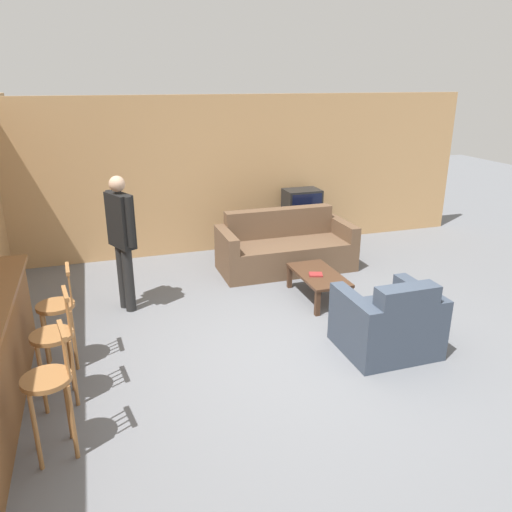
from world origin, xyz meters
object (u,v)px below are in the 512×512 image
(tv_unit, at_px, (301,233))
(coffee_table, at_px, (318,277))
(book_on_table, at_px, (316,274))
(tv, at_px, (302,204))
(bar_chair_mid, at_px, (55,345))
(person_by_window, at_px, (122,236))
(couch_far, at_px, (285,249))
(bar_chair_far, at_px, (58,314))
(armchair_near, at_px, (388,324))
(bar_chair_near, at_px, (50,390))

(tv_unit, bearing_deg, coffee_table, -106.86)
(book_on_table, bearing_deg, tv, 71.93)
(bar_chair_mid, height_order, person_by_window, person_by_window)
(bar_chair_mid, xyz_separation_m, couch_far, (3.22, 2.59, -0.27))
(bar_chair_far, xyz_separation_m, armchair_near, (3.36, -0.78, -0.27))
(bar_chair_near, xyz_separation_m, tv_unit, (3.87, 4.20, -0.33))
(tv_unit, bearing_deg, armchair_near, -97.98)
(bar_chair_mid, relative_size, tv_unit, 1.00)
(tv_unit, bearing_deg, couch_far, -126.06)
(bar_chair_far, distance_m, person_by_window, 1.47)
(bar_chair_far, relative_size, person_by_window, 0.62)
(bar_chair_far, bearing_deg, tv, 36.23)
(couch_far, height_order, coffee_table, couch_far)
(bar_chair_near, relative_size, bar_chair_mid, 1.00)
(bar_chair_mid, relative_size, couch_far, 0.52)
(bar_chair_near, xyz_separation_m, couch_far, (3.22, 3.30, -0.27))
(bar_chair_mid, height_order, tv, bar_chair_mid)
(person_by_window, bearing_deg, armchair_near, -37.08)
(couch_far, relative_size, coffee_table, 2.02)
(couch_far, relative_size, book_on_table, 9.70)
(coffee_table, xyz_separation_m, book_on_table, (-0.06, -0.04, 0.06))
(tv, relative_size, book_on_table, 2.84)
(couch_far, height_order, person_by_window, person_by_window)
(bar_chair_near, distance_m, tv_unit, 5.72)
(armchair_near, relative_size, book_on_table, 4.56)
(armchair_near, bearing_deg, bar_chair_near, -170.16)
(tv, bearing_deg, book_on_table, -108.07)
(armchair_near, xyz_separation_m, tv_unit, (0.51, 3.61, -0.06))
(coffee_table, bearing_deg, tv_unit, 73.14)
(armchair_near, distance_m, tv, 3.68)
(bar_chair_mid, relative_size, person_by_window, 0.62)
(bar_chair_near, xyz_separation_m, armchair_near, (3.36, 0.58, -0.27))
(tv_unit, distance_m, tv, 0.52)
(bar_chair_mid, xyz_separation_m, tv_unit, (3.87, 3.48, -0.33))
(bar_chair_near, bearing_deg, bar_chair_mid, 89.99)
(armchair_near, relative_size, coffee_table, 0.95)
(coffee_table, bearing_deg, bar_chair_near, -147.18)
(person_by_window, bearing_deg, couch_far, 16.70)
(armchair_near, height_order, tv, tv)
(coffee_table, xyz_separation_m, tv, (0.64, 2.11, 0.47))
(bar_chair_near, relative_size, tv, 1.78)
(tv_unit, distance_m, book_on_table, 2.28)
(coffee_table, bearing_deg, person_by_window, 169.02)
(tv_unit, bearing_deg, tv, -90.00)
(couch_far, xyz_separation_m, tv, (0.65, 0.89, 0.46))
(bar_chair_near, distance_m, bar_chair_far, 1.36)
(bar_chair_near, bearing_deg, couch_far, 45.77)
(bar_chair_far, height_order, book_on_table, bar_chair_far)
(book_on_table, distance_m, person_by_window, 2.55)
(coffee_table, xyz_separation_m, person_by_window, (-2.48, 0.48, 0.68))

